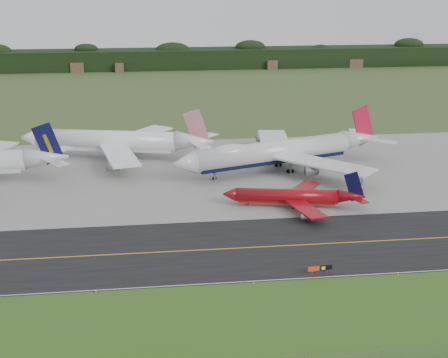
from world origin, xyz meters
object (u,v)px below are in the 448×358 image
at_px(jet_ba_747, 280,151).
at_px(jet_star_tail, 117,141).
at_px(jet_red_737, 294,196).
at_px(taxiway_sign, 320,268).

distance_m(jet_ba_747, jet_star_tail, 52.89).
bearing_deg(jet_red_737, jet_ba_747, 84.85).
bearing_deg(jet_star_tail, jet_red_737, -47.50).
xyz_separation_m(jet_red_737, jet_star_tail, (-46.28, 50.51, 2.87)).
bearing_deg(jet_red_737, jet_star_tail, 132.50).
distance_m(jet_red_737, taxiway_sign, 37.81).
bearing_deg(jet_ba_747, taxiway_sign, -95.35).
relative_size(jet_ba_747, taxiway_sign, 13.66).
bearing_deg(jet_ba_747, jet_star_tail, 158.04).
xyz_separation_m(jet_red_737, taxiway_sign, (-3.63, -37.60, -1.50)).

